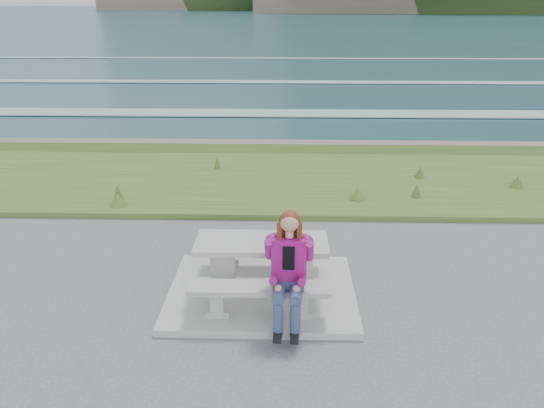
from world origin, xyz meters
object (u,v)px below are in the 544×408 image
object	(u,v)px
bench_landward	(259,293)
seated_woman	(288,286)
bench_seaward	(264,245)
picnic_table	(262,252)

from	to	relation	value
bench_landward	seated_woman	distance (m)	0.43
bench_landward	bench_seaward	distance (m)	1.40
bench_seaward	seated_woman	size ratio (longest dim) A/B	1.23
picnic_table	bench_seaward	bearing A→B (deg)	90.00
picnic_table	bench_landward	world-z (taller)	picnic_table
bench_landward	bench_seaward	size ratio (longest dim) A/B	1.00
picnic_table	seated_woman	world-z (taller)	seated_woman
picnic_table	bench_landward	xyz separation A→B (m)	(0.00, -0.70, -0.23)
bench_landward	picnic_table	bearing A→B (deg)	90.00
bench_landward	bench_seaward	world-z (taller)	same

